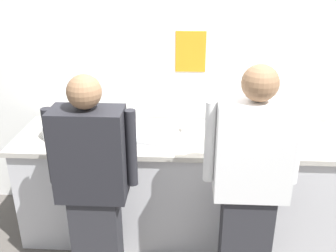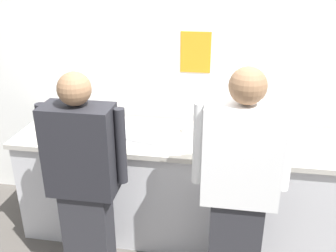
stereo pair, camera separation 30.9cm
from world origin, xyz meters
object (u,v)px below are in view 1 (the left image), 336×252
Objects in this scene: squeeze_bottle_primary at (275,125)px; deli_cup at (283,137)px; mixing_bowl_steel at (62,130)px; plate_stack_rear at (98,121)px; ramekin_yellow_sauce at (258,141)px; chef_center at (250,184)px; ramekin_red_sauce at (91,143)px; chef_near_left at (93,186)px; chefs_knife at (294,134)px; plate_stack_front at (230,132)px; ramekin_orange_sauce at (187,128)px; sheet_tray at (141,135)px.

squeeze_bottle_primary is 0.15m from deli_cup.
deli_cup is (1.77, -0.03, -0.01)m from mixing_bowl_steel.
plate_stack_rear reaches higher than ramekin_yellow_sauce.
ramekin_red_sauce is (-1.16, 0.45, 0.05)m from chef_center.
chef_near_left is 5.91× the size of chefs_knife.
squeeze_bottle_primary is 1.48m from ramekin_red_sauce.
chef_center reaches higher than mixing_bowl_steel.
chef_center is 0.68m from plate_stack_front.
chef_center is 6.16× the size of chefs_knife.
ramekin_orange_sauce is at bearing 165.04° from plate_stack_front.
chefs_knife is (0.46, 0.73, 0.03)m from chef_center.
chefs_knife is at bearing 3.13° from squeeze_bottle_primary.
chef_center is 18.30× the size of deli_cup.
ramekin_red_sauce is 1.65m from chefs_knife.
mixing_bowl_steel reaches higher than plate_stack_rear.
ramekin_yellow_sauce is (0.14, 0.56, 0.05)m from chef_center.
plate_stack_rear reaches higher than ramekin_orange_sauce.
deli_cup reaches higher than ramekin_red_sauce.
ramekin_orange_sauce is (0.37, 0.12, 0.01)m from sheet_tray.
ramekin_yellow_sauce is (1.57, -0.06, -0.03)m from mixing_bowl_steel.
chefs_knife is at bearing 28.11° from ramekin_yellow_sauce.
chef_center is 8.38× the size of plate_stack_rear.
plate_stack_rear is 1.65m from chefs_knife.
plate_stack_rear reaches higher than plate_stack_front.
plate_stack_rear is at bearing 145.34° from chef_center.
sheet_tray is (-0.79, 0.64, 0.04)m from chef_center.
ramekin_yellow_sauce is 0.37m from chefs_knife.
chef_near_left is 17.27× the size of ramekin_yellow_sauce.
plate_stack_front is 0.54m from chefs_knife.
squeeze_bottle_primary is at bearing 10.59° from ramekin_red_sauce.
chef_center reaches higher than plate_stack_front.
plate_stack_rear is 0.43m from sheet_tray.
chefs_knife is (1.65, -0.09, -0.04)m from plate_stack_rear.
mixing_bowl_steel is 0.32m from ramekin_red_sauce.
ramekin_orange_sauce is 0.88m from chefs_knife.
chef_center is 1.56m from mixing_bowl_steel.
mixing_bowl_steel reaches higher than chefs_knife.
plate_stack_rear is at bearing 171.05° from deli_cup.
chef_center is at bearing -34.66° from plate_stack_rear.
ramekin_orange_sauce is 0.78m from deli_cup.
sheet_tray is at bearing -24.47° from plate_stack_rear.
squeeze_bottle_primary is (1.48, -0.10, 0.04)m from plate_stack_rear.
mixing_bowl_steel is (-1.36, -0.06, 0.01)m from plate_stack_front.
ramekin_yellow_sauce is at bearing 76.24° from chef_center.
chef_near_left is 1.50m from deli_cup.
plate_stack_rear is 0.74× the size of chefs_knife.
mixing_bowl_steel is at bearing 149.13° from ramekin_red_sauce.
plate_stack_front is 1.36m from mixing_bowl_steel.
squeeze_bottle_primary is at bearing 8.35° from plate_stack_front.
plate_stack_rear is at bearing 175.78° from ramekin_orange_sauce.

